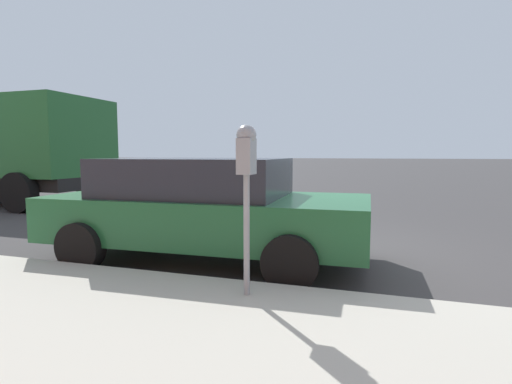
{
  "coord_description": "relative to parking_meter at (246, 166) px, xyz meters",
  "views": [
    {
      "loc": [
        -6.19,
        -0.89,
        1.53
      ],
      "look_at": [
        -2.42,
        0.31,
        1.14
      ],
      "focal_mm": 28.0,
      "sensor_mm": 36.0,
      "label": 1
    }
  ],
  "objects": [
    {
      "name": "ground_plane",
      "position": [
        2.6,
        -0.34,
        -1.41
      ],
      "size": [
        220.0,
        220.0,
        0.0
      ],
      "primitive_type": "plane",
      "color": "#3D3A3A"
    },
    {
      "name": "parking_meter",
      "position": [
        0.0,
        0.0,
        0.0
      ],
      "size": [
        0.21,
        0.19,
        1.65
      ],
      "color": "gray",
      "rests_on": "sidewalk"
    },
    {
      "name": "car_green",
      "position": [
        1.52,
        1.16,
        -0.64
      ],
      "size": [
        2.2,
        4.49,
        1.45
      ],
      "rotation": [
        0.0,
        0.0,
        3.17
      ],
      "color": "#1E5B33",
      "rests_on": "ground_plane"
    }
  ]
}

